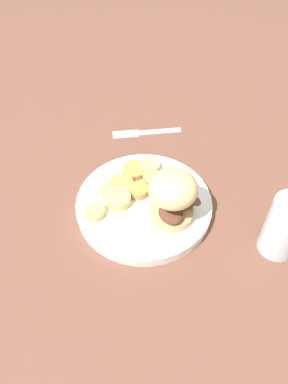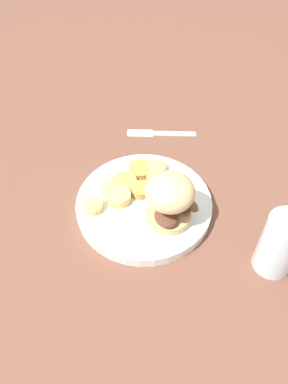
{
  "view_description": "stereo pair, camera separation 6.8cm",
  "coord_description": "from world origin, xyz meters",
  "px_view_note": "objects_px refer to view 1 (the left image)",
  "views": [
    {
      "loc": [
        0.29,
        -0.34,
        0.56
      ],
      "look_at": [
        0.0,
        0.0,
        0.05
      ],
      "focal_mm": 35.0,
      "sensor_mm": 36.0,
      "label": 1
    },
    {
      "loc": [
        0.34,
        -0.3,
        0.56
      ],
      "look_at": [
        0.0,
        0.0,
        0.05
      ],
      "focal_mm": 35.0,
      "sensor_mm": 36.0,
      "label": 2
    }
  ],
  "objects_px": {
    "dinner_plate": "(144,204)",
    "drinking_glass": "(284,227)",
    "sandwich": "(173,196)",
    "fork": "(146,132)"
  },
  "relations": [
    {
      "from": "dinner_plate",
      "to": "drinking_glass",
      "type": "relative_size",
      "value": 2.18
    },
    {
      "from": "sandwich",
      "to": "drinking_glass",
      "type": "xyz_separation_m",
      "value": [
        0.17,
        0.08,
        -0.02
      ]
    },
    {
      "from": "fork",
      "to": "drinking_glass",
      "type": "relative_size",
      "value": 1.09
    },
    {
      "from": "dinner_plate",
      "to": "sandwich",
      "type": "distance_m",
      "value": 0.09
    },
    {
      "from": "sandwich",
      "to": "fork",
      "type": "height_order",
      "value": "sandwich"
    },
    {
      "from": "sandwich",
      "to": "drinking_glass",
      "type": "bearing_deg",
      "value": 23.41
    },
    {
      "from": "dinner_plate",
      "to": "drinking_glass",
      "type": "height_order",
      "value": "drinking_glass"
    },
    {
      "from": "dinner_plate",
      "to": "drinking_glass",
      "type": "bearing_deg",
      "value": 19.26
    },
    {
      "from": "fork",
      "to": "drinking_glass",
      "type": "bearing_deg",
      "value": -13.75
    },
    {
      "from": "dinner_plate",
      "to": "fork",
      "type": "xyz_separation_m",
      "value": [
        -0.14,
        0.17,
        -0.01
      ]
    }
  ]
}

